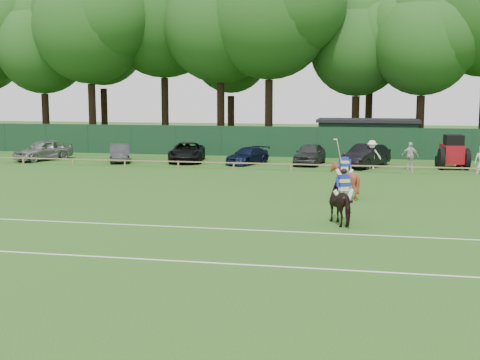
% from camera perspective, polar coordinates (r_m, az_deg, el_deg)
% --- Properties ---
extents(ground, '(160.00, 160.00, 0.00)m').
position_cam_1_polar(ground, '(26.48, -2.36, -3.85)').
color(ground, '#1E4C14').
rests_on(ground, ground).
extents(horse_dark, '(1.80, 2.28, 1.75)m').
position_cam_1_polar(horse_dark, '(26.45, 9.17, -2.03)').
color(horse_dark, black).
rests_on(horse_dark, ground).
extents(horse_chestnut, '(1.57, 1.74, 1.81)m').
position_cam_1_polar(horse_chestnut, '(32.93, 9.26, -0.02)').
color(horse_chestnut, maroon).
rests_on(horse_chestnut, ground).
extents(sedan_silver, '(3.72, 5.13, 1.62)m').
position_cam_1_polar(sedan_silver, '(52.51, -17.09, 2.57)').
color(sedan_silver, '#939598').
rests_on(sedan_silver, ground).
extents(sedan_grey, '(2.88, 4.40, 1.37)m').
position_cam_1_polar(sedan_grey, '(49.98, -10.63, 2.39)').
color(sedan_grey, '#333335').
rests_on(sedan_grey, ground).
extents(suv_black, '(3.36, 5.66, 1.47)m').
position_cam_1_polar(suv_black, '(49.28, -4.74, 2.48)').
color(suv_black, black).
rests_on(suv_black, ground).
extents(sedan_navy, '(3.12, 4.56, 1.22)m').
position_cam_1_polar(sedan_navy, '(47.67, 0.68, 2.17)').
color(sedan_navy, '#101732').
rests_on(sedan_navy, ground).
extents(hatch_grey, '(2.31, 4.75, 1.56)m').
position_cam_1_polar(hatch_grey, '(47.59, 6.22, 2.32)').
color(hatch_grey, '#333336').
rests_on(hatch_grey, ground).
extents(estate_black, '(3.62, 5.17, 1.62)m').
position_cam_1_polar(estate_black, '(46.49, 11.10, 2.12)').
color(estate_black, black).
rests_on(estate_black, ground).
extents(spectator_left, '(1.38, 0.93, 1.98)m').
position_cam_1_polar(spectator_left, '(45.73, 11.64, 2.24)').
color(spectator_left, white).
rests_on(spectator_left, ground).
extents(spectator_mid, '(1.17, 0.62, 1.91)m').
position_cam_1_polar(spectator_mid, '(45.63, 14.87, 2.08)').
color(spectator_mid, beige).
rests_on(spectator_mid, ground).
extents(rider_dark, '(0.89, 0.60, 1.41)m').
position_cam_1_polar(rider_dark, '(26.32, 9.21, -0.38)').
color(rider_dark, silver).
rests_on(rider_dark, ground).
extents(rider_chestnut, '(0.94, 0.56, 2.05)m').
position_cam_1_polar(rider_chestnut, '(32.82, 9.29, 1.35)').
color(rider_chestnut, silver).
rests_on(rider_chestnut, ground).
extents(pitch_lines, '(60.00, 5.10, 0.01)m').
position_cam_1_polar(pitch_lines, '(23.18, -4.45, -5.57)').
color(pitch_lines, silver).
rests_on(pitch_lines, ground).
extents(pitch_rail, '(62.10, 0.10, 0.50)m').
position_cam_1_polar(pitch_rail, '(43.89, 3.28, 1.44)').
color(pitch_rail, '#997F5B').
rests_on(pitch_rail, ground).
extents(perimeter_fence, '(92.08, 0.08, 2.50)m').
position_cam_1_polar(perimeter_fence, '(52.70, 4.69, 3.39)').
color(perimeter_fence, '#14351E').
rests_on(perimeter_fence, ground).
extents(utility_shed, '(8.40, 4.40, 3.04)m').
position_cam_1_polar(utility_shed, '(55.30, 11.27, 3.78)').
color(utility_shed, '#14331E').
rests_on(utility_shed, ground).
extents(tree_row, '(96.00, 12.00, 21.00)m').
position_cam_1_polar(tree_row, '(60.55, 7.47, 2.76)').
color(tree_row, '#26561C').
rests_on(tree_row, ground).
extents(tractor, '(2.13, 2.99, 2.38)m').
position_cam_1_polar(tractor, '(47.04, 18.36, 2.32)').
color(tractor, maroon).
rests_on(tractor, ground).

